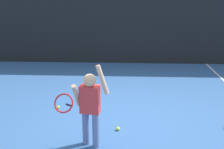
{
  "coord_description": "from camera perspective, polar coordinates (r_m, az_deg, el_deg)",
  "views": [
    {
      "loc": [
        -0.06,
        -4.92,
        2.43
      ],
      "look_at": [
        -0.29,
        0.08,
        0.85
      ],
      "focal_mm": 44.22,
      "sensor_mm": 36.0,
      "label": 1
    }
  ],
  "objects": [
    {
      "name": "ground_plane",
      "position": [
        5.49,
        2.98,
        -8.8
      ],
      "size": [
        20.0,
        20.0,
        0.0
      ],
      "primitive_type": "plane",
      "color": "#335B93"
    },
    {
      "name": "back_fence_windscreen",
      "position": [
        9.08,
        3.07,
        13.97
      ],
      "size": [
        12.01,
        0.08,
        3.75
      ],
      "primitive_type": "cube",
      "color": "black",
      "rests_on": "ground"
    },
    {
      "name": "fence_post_1",
      "position": [
        9.33,
        -9.39,
        14.32
      ],
      "size": [
        0.09,
        0.09,
        3.9
      ],
      "primitive_type": "cylinder",
      "color": "slate",
      "rests_on": "ground"
    },
    {
      "name": "fence_post_2",
      "position": [
        9.35,
        15.49,
        13.95
      ],
      "size": [
        0.09,
        0.09,
        3.9
      ],
      "primitive_type": "cylinder",
      "color": "slate",
      "rests_on": "ground"
    },
    {
      "name": "tennis_player",
      "position": [
        4.26,
        -4.76,
        -6.11
      ],
      "size": [
        0.78,
        0.57,
        1.35
      ],
      "rotation": [
        0.0,
        0.0,
        -0.15
      ],
      "color": "slate",
      "rests_on": "ground"
    },
    {
      "name": "tennis_ball_0",
      "position": [
        5.0,
        1.25,
        -11.14
      ],
      "size": [
        0.07,
        0.07,
        0.07
      ],
      "primitive_type": "sphere",
      "color": "#CCE033",
      "rests_on": "ground"
    },
    {
      "name": "tennis_ball_1",
      "position": [
        5.94,
        -11.05,
        -6.64
      ],
      "size": [
        0.07,
        0.07,
        0.07
      ],
      "primitive_type": "sphere",
      "color": "#CCE033",
      "rests_on": "ground"
    }
  ]
}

